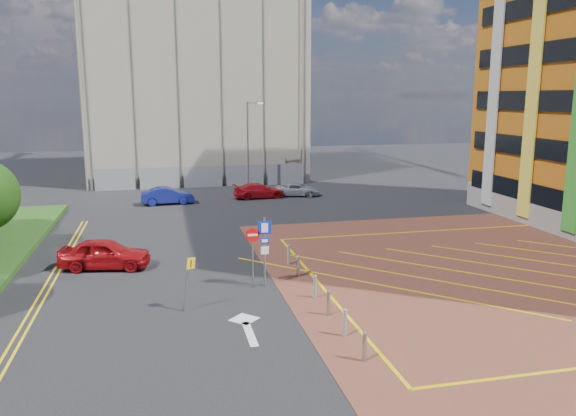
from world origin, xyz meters
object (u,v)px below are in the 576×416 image
object	(u,v)px
sign_cluster	(260,245)
car_red_back	(259,191)
warning_sign	(188,277)
car_silver_back	(297,190)
lamp_back	(249,142)
car_blue_back	(168,196)
car_red_left	(105,254)

from	to	relation	value
sign_cluster	car_red_back	bearing A→B (deg)	80.19
warning_sign	car_silver_back	distance (m)	26.94
lamp_back	sign_cluster	xyz separation A→B (m)	(-3.78, -27.02, -2.41)
sign_cluster	car_blue_back	xyz separation A→B (m)	(-3.75, 21.16, -1.27)
sign_cluster	car_red_back	size ratio (longest dim) A/B	0.74
car_red_left	car_red_back	bearing A→B (deg)	-21.29
lamp_back	car_blue_back	xyz separation A→B (m)	(-7.53, -5.86, -3.68)
lamp_back	warning_sign	xyz separation A→B (m)	(-7.12, -29.27, -2.93)
warning_sign	car_blue_back	world-z (taller)	warning_sign
lamp_back	car_red_left	bearing A→B (deg)	-115.80
warning_sign	car_silver_back	world-z (taller)	warning_sign
lamp_back	car_silver_back	bearing A→B (deg)	-52.64
lamp_back	warning_sign	world-z (taller)	lamp_back
car_red_left	car_silver_back	size ratio (longest dim) A/B	1.13
warning_sign	car_silver_back	xyz separation A→B (m)	(10.56, 24.76, -0.88)
car_blue_back	car_silver_back	world-z (taller)	car_blue_back
lamp_back	sign_cluster	world-z (taller)	lamp_back
warning_sign	sign_cluster	bearing A→B (deg)	33.99
sign_cluster	car_red_back	xyz separation A→B (m)	(3.84, 22.19, -1.33)
car_blue_back	warning_sign	bearing A→B (deg)	177.47
lamp_back	car_silver_back	distance (m)	6.83
warning_sign	car_blue_back	size ratio (longest dim) A/B	0.54
sign_cluster	warning_sign	distance (m)	4.06
lamp_back	warning_sign	size ratio (longest dim) A/B	3.56
sign_cluster	lamp_back	bearing A→B (deg)	82.03
sign_cluster	car_blue_back	bearing A→B (deg)	100.04
sign_cluster	car_silver_back	distance (m)	23.68
car_red_left	warning_sign	bearing A→B (deg)	-140.29
lamp_back	warning_sign	distance (m)	30.26
car_red_back	car_silver_back	world-z (taller)	car_red_back
warning_sign	car_red_back	size ratio (longest dim) A/B	0.52
car_red_left	car_blue_back	world-z (taller)	car_red_left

